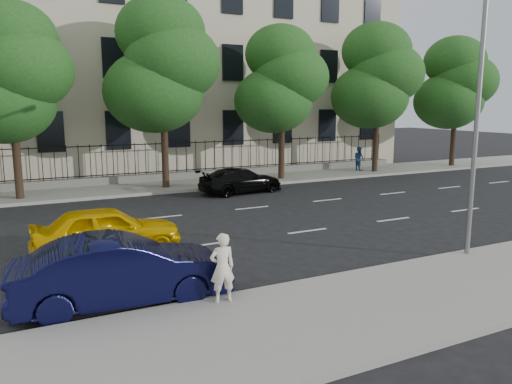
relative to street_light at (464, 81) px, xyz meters
The scene contains 17 objects.
ground 5.99m from the street_light, 144.73° to the left, with size 120.00×120.00×0.00m, color black.
near_sidewalk 6.08m from the street_light, 138.24° to the right, with size 60.00×4.00×0.15m, color gray.
far_sidewalk 16.75m from the street_light, 99.01° to the left, with size 60.00×4.00×0.15m, color gray.
lane_markings 8.67m from the street_light, 110.98° to the left, with size 49.60×4.62×0.01m, color silver, non-canonical shape.
masonry_building 25.14m from the street_light, 95.78° to the left, with size 34.60×12.11×18.50m.
iron_fence 18.21m from the street_light, 98.14° to the left, with size 30.00×0.50×2.20m.
street_light is the anchor object (origin of this frame).
tree_b 18.99m from the street_light, 127.15° to the left, with size 5.53×5.12×8.97m.
tree_c 15.82m from the street_light, 106.43° to the left, with size 5.89×5.50×9.80m.
tree_d 15.36m from the street_light, 80.48° to the left, with size 5.34×4.94×8.84m.
tree_e 17.92m from the street_light, 57.77° to the left, with size 5.71×5.31×9.46m.
tree_f 22.43m from the street_light, 42.45° to the left, with size 5.52×5.12×9.01m.
yellow_taxi 11.37m from the street_light, 153.77° to the left, with size 1.76×4.37×1.49m, color #E5AE00.
navy_sedan 10.75m from the street_light, behind, with size 1.68×4.81×1.59m, color black.
black_sedan 13.23m from the street_light, 96.19° to the left, with size 1.81×4.44×1.29m, color black.
woman_near 8.94m from the street_light, behind, with size 0.57×0.38×1.57m, color white.
pedestrian_far 18.59m from the street_light, 60.71° to the left, with size 0.76×0.59×1.56m, color navy.
Camera 1 is at (-9.44, -12.16, 4.51)m, focal length 35.00 mm.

